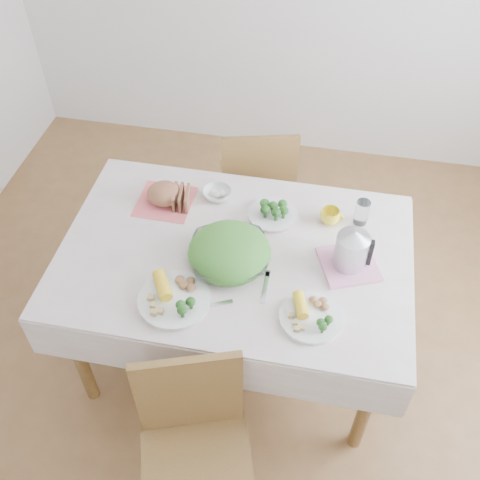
% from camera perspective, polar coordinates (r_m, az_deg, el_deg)
% --- Properties ---
extents(floor, '(3.60, 3.60, 0.00)m').
position_cam_1_polar(floor, '(3.01, -0.45, -10.94)').
color(floor, brown).
rests_on(floor, ground).
extents(dining_table, '(1.40, 0.90, 0.75)m').
position_cam_1_polar(dining_table, '(2.70, -0.50, -6.71)').
color(dining_table, brown).
rests_on(dining_table, floor).
extents(tablecloth, '(1.50, 1.00, 0.01)m').
position_cam_1_polar(tablecloth, '(2.41, -0.56, -1.32)').
color(tablecloth, beige).
rests_on(tablecloth, dining_table).
extents(chair_near, '(0.52, 0.52, 0.91)m').
position_cam_1_polar(chair_near, '(2.24, -4.39, -22.01)').
color(chair_near, brown).
rests_on(chair_near, floor).
extents(chair_far, '(0.49, 0.49, 0.90)m').
position_cam_1_polar(chair_far, '(3.19, 1.65, 6.06)').
color(chair_far, brown).
rests_on(chair_far, floor).
extents(salad_bowl, '(0.39, 0.39, 0.08)m').
position_cam_1_polar(salad_bowl, '(2.33, -1.08, -1.64)').
color(salad_bowl, white).
rests_on(salad_bowl, tablecloth).
extents(dinner_plate_left, '(0.33, 0.33, 0.02)m').
position_cam_1_polar(dinner_plate_left, '(2.24, -6.66, -6.10)').
color(dinner_plate_left, white).
rests_on(dinner_plate_left, tablecloth).
extents(dinner_plate_right, '(0.26, 0.26, 0.02)m').
position_cam_1_polar(dinner_plate_right, '(2.19, 7.23, -7.82)').
color(dinner_plate_right, white).
rests_on(dinner_plate_right, tablecloth).
extents(broccoli_plate, '(0.24, 0.24, 0.02)m').
position_cam_1_polar(broccoli_plate, '(2.55, 3.33, 2.59)').
color(broccoli_plate, beige).
rests_on(broccoli_plate, tablecloth).
extents(napkin, '(0.25, 0.25, 0.00)m').
position_cam_1_polar(napkin, '(2.64, -7.62, 3.89)').
color(napkin, '#E15E5E').
rests_on(napkin, tablecloth).
extents(bread_loaf, '(0.16, 0.15, 0.10)m').
position_cam_1_polar(bread_loaf, '(2.61, -7.74, 4.79)').
color(bread_loaf, brown).
rests_on(bread_loaf, napkin).
extents(fruit_bowl, '(0.15, 0.15, 0.04)m').
position_cam_1_polar(fruit_bowl, '(2.63, -2.33, 4.72)').
color(fruit_bowl, white).
rests_on(fruit_bowl, tablecloth).
extents(yellow_mug, '(0.10, 0.10, 0.07)m').
position_cam_1_polar(yellow_mug, '(2.53, 9.14, 2.39)').
color(yellow_mug, yellow).
rests_on(yellow_mug, tablecloth).
extents(glass_tumbler, '(0.07, 0.07, 0.12)m').
position_cam_1_polar(glass_tumbler, '(2.54, 12.29, 2.86)').
color(glass_tumbler, white).
rests_on(glass_tumbler, tablecloth).
extents(pink_tray, '(0.29, 0.29, 0.02)m').
position_cam_1_polar(pink_tray, '(2.39, 10.95, -2.45)').
color(pink_tray, pink).
rests_on(pink_tray, tablecloth).
extents(electric_kettle, '(0.17, 0.17, 0.19)m').
position_cam_1_polar(electric_kettle, '(2.30, 11.34, -0.62)').
color(electric_kettle, '#B2B5BA').
rests_on(electric_kettle, pink_tray).
extents(fork_left, '(0.12, 0.18, 0.00)m').
position_cam_1_polar(fork_left, '(2.26, -5.14, -5.67)').
color(fork_left, silver).
rests_on(fork_left, tablecloth).
extents(fork_right, '(0.02, 0.17, 0.00)m').
position_cam_1_polar(fork_right, '(2.28, 2.57, -4.82)').
color(fork_right, silver).
rests_on(fork_right, tablecloth).
extents(knife, '(0.16, 0.09, 0.00)m').
position_cam_1_polar(knife, '(2.22, -2.80, -6.61)').
color(knife, silver).
rests_on(knife, tablecloth).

